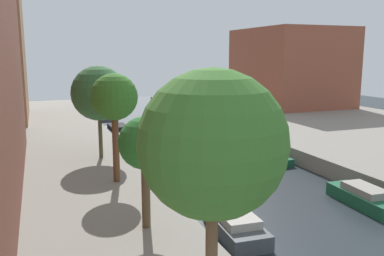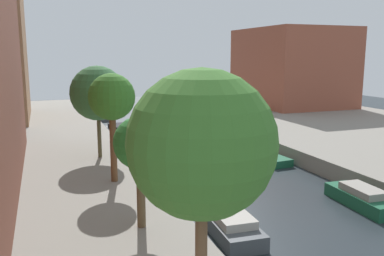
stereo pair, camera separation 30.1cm
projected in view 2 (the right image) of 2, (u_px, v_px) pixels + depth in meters
ground_plane at (203, 160)px, 27.36m from camera, size 84.00×84.00×0.00m
quay_right at (379, 137)px, 32.37m from camera, size 20.00×64.00×1.00m
low_block_right at (292, 67)px, 48.18m from camera, size 10.00×12.43×8.87m
street_tree_0 at (202, 145)px, 8.38m from camera, size 3.12×3.12×5.69m
street_tree_1 at (140, 145)px, 13.83m from camera, size 1.81×1.81×3.90m
street_tree_2 at (112, 98)px, 18.78m from camera, size 2.16×2.16×5.10m
street_tree_3 at (98, 93)px, 23.38m from camera, size 3.13×3.13×5.32m
parked_car at (200, 99)px, 49.51m from camera, size 1.95×4.65×1.52m
moored_boat_left_1 at (232, 227)px, 15.79m from camera, size 1.71×3.50×0.92m
moored_boat_left_2 at (169, 177)px, 22.06m from camera, size 1.71×4.15×1.02m
moored_boat_left_3 at (146, 150)px, 28.78m from camera, size 1.80×3.61×0.60m
moored_boat_left_4 at (119, 131)px, 35.76m from camera, size 1.70×4.58×0.86m
moored_boat_left_5 at (105, 116)px, 44.21m from camera, size 1.60×3.43×0.86m
moored_boat_right_1 at (361, 198)px, 18.91m from camera, size 1.51×3.90×0.96m
moored_boat_right_2 at (268, 158)px, 26.84m from camera, size 1.69×3.65×0.47m
moored_boat_right_3 at (206, 133)px, 34.74m from camera, size 1.31×3.77×0.94m
moored_boat_right_4 at (186, 120)px, 41.30m from camera, size 1.40×3.41×0.93m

